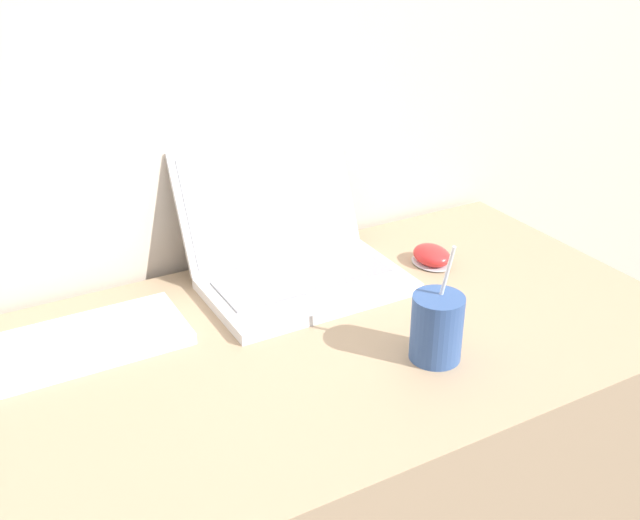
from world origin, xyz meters
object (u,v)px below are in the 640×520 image
(drink_cup, at_px, (437,326))
(computer_mouse, at_px, (432,256))
(external_keyboard, at_px, (46,352))
(laptop, at_px, (292,252))

(drink_cup, distance_m, computer_mouse, 0.33)
(drink_cup, xyz_separation_m, external_keyboard, (-0.53, 0.30, -0.05))
(external_keyboard, bearing_deg, computer_mouse, -2.41)
(drink_cup, height_order, external_keyboard, drink_cup)
(computer_mouse, bearing_deg, external_keyboard, 177.59)
(drink_cup, relative_size, external_keyboard, 0.44)
(computer_mouse, height_order, external_keyboard, computer_mouse)
(drink_cup, distance_m, external_keyboard, 0.61)
(laptop, height_order, computer_mouse, laptop)
(laptop, bearing_deg, computer_mouse, -16.96)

